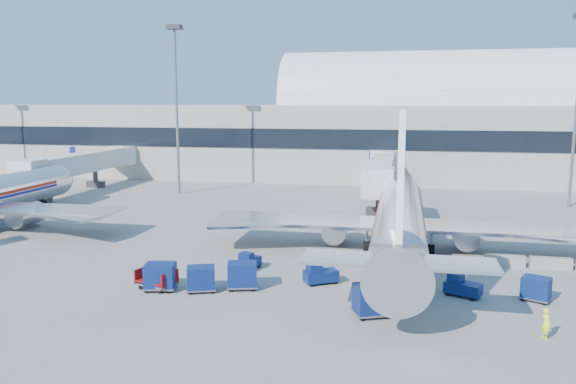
% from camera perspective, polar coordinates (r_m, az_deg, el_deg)
% --- Properties ---
extents(ground, '(260.00, 260.00, 0.00)m').
position_cam_1_polar(ground, '(44.98, -1.84, -6.98)').
color(ground, gray).
rests_on(ground, ground).
extents(terminal, '(170.00, 28.15, 21.00)m').
position_cam_1_polar(terminal, '(100.94, -2.07, 6.27)').
color(terminal, '#B2AA9E').
rests_on(terminal, ground).
extents(airliner_main, '(32.00, 37.26, 12.07)m').
position_cam_1_polar(airliner_main, '(47.52, 11.26, -2.64)').
color(airliner_main, silver).
rests_on(airliner_main, ground).
extents(jetbridge_near, '(4.40, 27.50, 6.25)m').
position_cam_1_polar(jetbridge_near, '(73.40, 9.54, 2.29)').
color(jetbridge_near, silver).
rests_on(jetbridge_near, ground).
extents(jetbridge_mid, '(4.40, 27.50, 6.25)m').
position_cam_1_polar(jetbridge_mid, '(85.75, -19.80, 2.84)').
color(jetbridge_mid, silver).
rests_on(jetbridge_mid, ground).
extents(mast_west, '(2.00, 1.20, 22.60)m').
position_cam_1_polar(mast_west, '(78.09, -11.31, 10.63)').
color(mast_west, slate).
rests_on(mast_west, ground).
extents(barrier_near, '(3.00, 0.55, 0.90)m').
position_cam_1_polar(barrier_near, '(46.35, 21.14, -6.54)').
color(barrier_near, '#9E9E96').
rests_on(barrier_near, ground).
extents(barrier_mid, '(3.00, 0.55, 0.90)m').
position_cam_1_polar(barrier_mid, '(47.03, 25.13, -6.57)').
color(barrier_mid, '#9E9E96').
rests_on(barrier_mid, ground).
extents(tug_lead, '(2.59, 2.18, 1.51)m').
position_cam_1_polar(tug_lead, '(39.35, 3.22, -8.31)').
color(tug_lead, '#0B1D55').
rests_on(tug_lead, ground).
extents(tug_right, '(2.54, 1.96, 1.48)m').
position_cam_1_polar(tug_right, '(38.60, 17.23, -9.08)').
color(tug_right, '#0B1D55').
rests_on(tug_right, ground).
extents(tug_left, '(1.52, 2.29, 1.37)m').
position_cam_1_polar(tug_left, '(42.62, -4.03, -7.04)').
color(tug_left, '#0B1D55').
rests_on(tug_left, ground).
extents(cart_train_a, '(2.38, 2.04, 1.80)m').
position_cam_1_polar(cart_train_a, '(38.30, -4.66, -8.39)').
color(cart_train_a, '#0B1D55').
rests_on(cart_train_a, ground).
extents(cart_train_b, '(2.29, 2.02, 1.68)m').
position_cam_1_polar(cart_train_b, '(38.11, -8.82, -8.65)').
color(cart_train_b, '#0B1D55').
rests_on(cart_train_b, ground).
extents(cart_train_c, '(2.32, 1.93, 1.82)m').
position_cam_1_polar(cart_train_c, '(38.84, -12.84, -8.33)').
color(cart_train_c, '#0B1D55').
rests_on(cart_train_c, ground).
extents(cart_solo_near, '(2.60, 2.34, 1.88)m').
position_cam_1_polar(cart_solo_near, '(33.88, 8.56, -10.75)').
color(cart_solo_near, '#0B1D55').
rests_on(cart_solo_near, ground).
extents(cart_solo_far, '(2.13, 1.93, 1.53)m').
position_cam_1_polar(cart_solo_far, '(39.28, 23.89, -8.93)').
color(cart_solo_far, '#0B1D55').
rests_on(cart_solo_far, ground).
extents(cart_open_red, '(2.87, 2.39, 0.66)m').
position_cam_1_polar(cart_open_red, '(39.31, -13.14, -8.88)').
color(cart_open_red, slate).
rests_on(cart_open_red, ground).
extents(ramp_worker, '(0.59, 0.71, 1.67)m').
position_cam_1_polar(ramp_worker, '(33.49, 24.74, -12.06)').
color(ramp_worker, '#EEFF1A').
rests_on(ramp_worker, ground).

